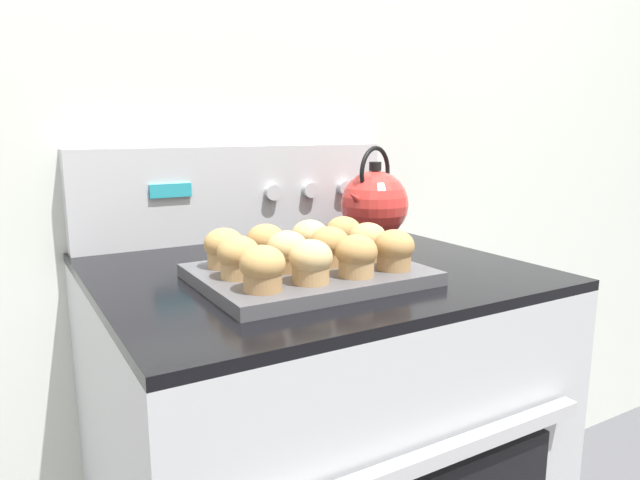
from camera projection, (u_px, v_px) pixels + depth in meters
The scene contains 16 objects.
wall_back at pixel (229, 123), 1.34m from camera, with size 8.00×0.05×2.40m.
control_panel at pixel (240, 193), 1.33m from camera, with size 0.75×0.07×0.22m.
muffin_pan at pixel (308, 274), 0.97m from camera, with size 0.37×0.29×0.02m.
muffin_r0_c0 at pixel (263, 268), 0.83m from camera, with size 0.07×0.07×0.07m.
muffin_r0_c1 at pixel (311, 262), 0.87m from camera, with size 0.07×0.07×0.07m.
muffin_r0_c2 at pixel (356, 256), 0.91m from camera, with size 0.07×0.07×0.07m.
muffin_r0_c3 at pixel (394, 250), 0.96m from camera, with size 0.07×0.07×0.07m.
muffin_r1_c0 at pixel (239, 257), 0.90m from camera, with size 0.07×0.07×0.07m.
muffin_r1_c1 at pixel (287, 251), 0.94m from camera, with size 0.07×0.07×0.07m.
muffin_r1_c2 at pixel (330, 246), 0.98m from camera, with size 0.07×0.07×0.07m.
muffin_r1_c3 at pixel (368, 242), 1.03m from camera, with size 0.07×0.07×0.07m.
muffin_r2_c0 at pixel (224, 248), 0.97m from camera, with size 0.07×0.07×0.07m.
muffin_r2_c1 at pixel (266, 243), 1.01m from camera, with size 0.07×0.07×0.07m.
muffin_r2_c2 at pixel (308, 239), 1.05m from camera, with size 0.07×0.07×0.07m.
muffin_r2_c3 at pixel (343, 234), 1.10m from camera, with size 0.07×0.07×0.07m.
tea_kettle at pixel (374, 203), 1.33m from camera, with size 0.19×0.16×0.22m.
Camera 1 is at (-0.51, -0.55, 1.19)m, focal length 32.00 mm.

